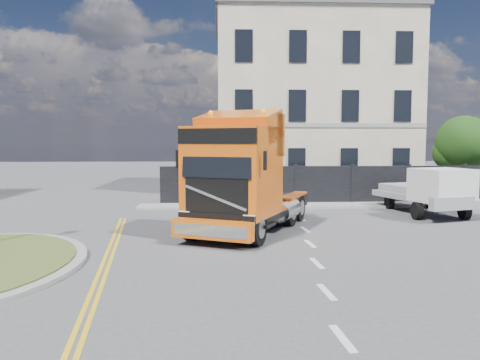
{
  "coord_description": "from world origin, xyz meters",
  "views": [
    {
      "loc": [
        0.03,
        -15.1,
        3.31
      ],
      "look_at": [
        0.84,
        2.86,
        1.8
      ],
      "focal_mm": 35.0,
      "sensor_mm": 36.0,
      "label": 1
    }
  ],
  "objects": [
    {
      "name": "truck",
      "position": [
        0.79,
        1.25,
        1.91
      ],
      "size": [
        5.34,
        7.55,
        4.26
      ],
      "rotation": [
        0.0,
        0.0,
        -0.43
      ],
      "color": "black",
      "rests_on": "ground"
    },
    {
      "name": "georgian_building",
      "position": [
        6.0,
        16.5,
        5.77
      ],
      "size": [
        12.3,
        10.3,
        12.8
      ],
      "color": "beige",
      "rests_on": "ground"
    },
    {
      "name": "tree",
      "position": [
        14.38,
        12.1,
        3.05
      ],
      "size": [
        3.2,
        3.2,
        4.8
      ],
      "color": "#382619",
      "rests_on": "ground"
    },
    {
      "name": "flatbed_pickup",
      "position": [
        9.37,
        4.61,
        1.16
      ],
      "size": [
        3.38,
        5.58,
        2.15
      ],
      "rotation": [
        0.0,
        0.0,
        0.28
      ],
      "color": "gray",
      "rests_on": "ground"
    },
    {
      "name": "ground",
      "position": [
        0.0,
        0.0,
        0.0
      ],
      "size": [
        120.0,
        120.0,
        0.0
      ],
      "primitive_type": "plane",
      "color": "#424244",
      "rests_on": "ground"
    },
    {
      "name": "pavement_far",
      "position": [
        6.0,
        8.1,
        0.06
      ],
      "size": [
        20.0,
        1.6,
        0.12
      ],
      "primitive_type": "cube",
      "color": "gray",
      "rests_on": "ground"
    },
    {
      "name": "hoarding_fence",
      "position": [
        6.55,
        9.0,
        1.0
      ],
      "size": [
        18.8,
        0.25,
        2.0
      ],
      "color": "black",
      "rests_on": "ground"
    }
  ]
}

